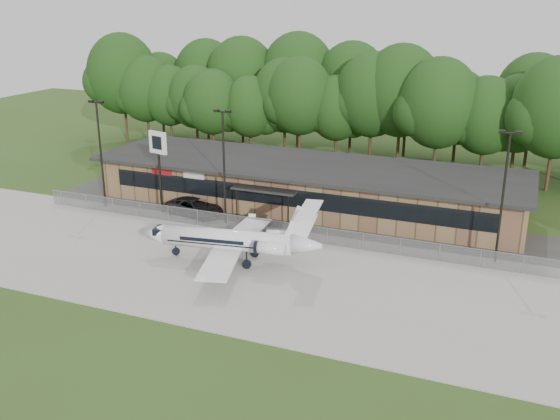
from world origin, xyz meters
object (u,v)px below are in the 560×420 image
at_px(business_jet, 234,241).
at_px(pole_sign, 158,151).
at_px(terminal, 307,184).
at_px(suv, 195,207).

bearing_deg(business_jet, pole_sign, 136.85).
distance_m(terminal, pole_sign, 14.31).
bearing_deg(terminal, business_jet, -91.93).
relative_size(terminal, business_jet, 2.84).
height_order(business_jet, pole_sign, pole_sign).
bearing_deg(terminal, suv, -142.88).
relative_size(terminal, pole_sign, 5.27).
bearing_deg(pole_sign, suv, 25.31).
height_order(terminal, pole_sign, pole_sign).
bearing_deg(suv, terminal, -41.73).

